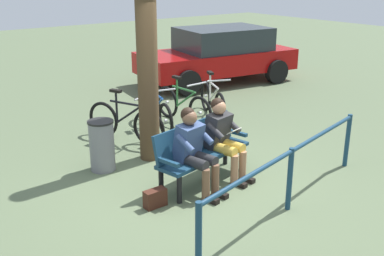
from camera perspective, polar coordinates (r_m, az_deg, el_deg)
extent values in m
plane|color=#566647|center=(6.63, 1.19, -7.47)|extent=(40.00, 40.00, 0.00)
cube|color=navy|center=(6.67, 1.56, -3.31)|extent=(1.66, 0.75, 0.05)
cube|color=navy|center=(6.70, 0.33, -1.04)|extent=(1.60, 0.45, 0.42)
cube|color=navy|center=(7.19, 5.46, -0.57)|extent=(0.14, 0.40, 0.05)
cube|color=navy|center=(6.10, -3.03, -4.17)|extent=(0.14, 0.40, 0.05)
cylinder|color=black|center=(7.19, 6.27, -3.65)|extent=(0.07, 0.07, 0.40)
cylinder|color=black|center=(6.17, -1.57, -7.55)|extent=(0.07, 0.07, 0.40)
cylinder|color=black|center=(7.38, 4.12, -2.99)|extent=(0.07, 0.07, 0.40)
cylinder|color=black|center=(6.38, -3.82, -6.63)|extent=(0.07, 0.07, 0.40)
cube|color=#262628|center=(6.81, 3.15, -0.29)|extent=(0.43, 0.38, 0.55)
sphere|color=#A87554|center=(6.69, 3.34, 2.54)|extent=(0.21, 0.21, 0.21)
sphere|color=black|center=(6.70, 3.15, 2.89)|extent=(0.20, 0.20, 0.20)
cylinder|color=gold|center=(6.85, 4.95, -2.18)|extent=(0.23, 0.42, 0.15)
cylinder|color=#A87554|center=(6.84, 6.23, -4.65)|extent=(0.11, 0.11, 0.45)
cube|color=black|center=(6.87, 6.86, -6.31)|extent=(0.13, 0.23, 0.07)
cylinder|color=#262628|center=(6.88, 4.98, 0.40)|extent=(0.15, 0.32, 0.23)
cylinder|color=gold|center=(6.70, 3.93, -2.65)|extent=(0.23, 0.42, 0.15)
cylinder|color=#A87554|center=(6.69, 5.24, -5.17)|extent=(0.11, 0.11, 0.45)
cube|color=black|center=(6.72, 5.88, -6.87)|extent=(0.13, 0.23, 0.07)
cylinder|color=#262628|center=(6.57, 2.90, -0.44)|extent=(0.15, 0.32, 0.23)
cube|color=silver|center=(6.62, 5.20, -0.36)|extent=(0.22, 0.16, 0.09)
cube|color=#334772|center=(6.35, -0.44, -1.72)|extent=(0.43, 0.38, 0.55)
sphere|color=brown|center=(6.22, -0.31, 1.29)|extent=(0.21, 0.21, 0.21)
sphere|color=black|center=(6.23, -0.52, 1.67)|extent=(0.20, 0.20, 0.20)
cylinder|color=#262628|center=(6.38, 1.51, -3.75)|extent=(0.23, 0.42, 0.15)
cylinder|color=brown|center=(6.38, 2.87, -6.40)|extent=(0.11, 0.11, 0.45)
cube|color=black|center=(6.40, 3.55, -8.19)|extent=(0.13, 0.23, 0.07)
cylinder|color=#334772|center=(6.40, 1.56, -0.97)|extent=(0.15, 0.32, 0.23)
cylinder|color=#262628|center=(6.24, 0.32, -4.28)|extent=(0.23, 0.42, 0.15)
cylinder|color=brown|center=(6.24, 1.72, -7.00)|extent=(0.11, 0.11, 0.45)
cube|color=black|center=(6.27, 2.41, -8.82)|extent=(0.13, 0.23, 0.07)
cylinder|color=#334772|center=(6.12, -0.85, -1.94)|extent=(0.15, 0.32, 0.23)
cube|color=#3F1E14|center=(6.14, -4.56, -8.61)|extent=(0.30, 0.14, 0.24)
cylinder|color=#4C3823|center=(7.21, -5.56, 9.21)|extent=(0.33, 0.33, 3.48)
cylinder|color=slate|center=(7.22, -11.02, -2.25)|extent=(0.38, 0.38, 0.77)
cylinder|color=black|center=(7.09, -11.22, 0.76)|extent=(0.40, 0.40, 0.03)
torus|color=black|center=(9.19, 3.46, 2.37)|extent=(0.31, 0.63, 0.66)
cylinder|color=silver|center=(9.19, 3.46, 2.37)|extent=(0.07, 0.07, 0.06)
torus|color=black|center=(10.13, 1.69, 3.97)|extent=(0.31, 0.63, 0.66)
cylinder|color=silver|center=(10.13, 1.69, 3.97)|extent=(0.07, 0.07, 0.06)
cylinder|color=silver|center=(9.56, 2.56, 5.40)|extent=(0.28, 0.60, 0.04)
cylinder|color=silver|center=(9.54, 2.69, 4.12)|extent=(0.27, 0.57, 0.43)
cylinder|color=silver|center=(9.75, 2.24, 5.19)|extent=(0.04, 0.04, 0.55)
cube|color=black|center=(9.69, 2.26, 6.80)|extent=(0.17, 0.24, 0.05)
cylinder|color=#B2B2B7|center=(9.14, 3.33, 5.85)|extent=(0.46, 0.21, 0.03)
torus|color=black|center=(8.91, 1.01, 1.87)|extent=(0.11, 0.66, 0.66)
cylinder|color=silver|center=(8.91, 1.01, 1.87)|extent=(0.05, 0.06, 0.06)
torus|color=black|center=(9.66, -3.07, 3.20)|extent=(0.11, 0.66, 0.66)
cylinder|color=silver|center=(9.66, -3.07, 3.20)|extent=(0.05, 0.06, 0.06)
cylinder|color=#337238|center=(9.18, -1.12, 4.84)|extent=(0.09, 0.63, 0.04)
cylinder|color=#337238|center=(9.17, -0.79, 3.54)|extent=(0.08, 0.60, 0.43)
cylinder|color=#337238|center=(9.34, -1.85, 4.57)|extent=(0.04, 0.04, 0.55)
cube|color=black|center=(9.27, -1.87, 6.24)|extent=(0.11, 0.23, 0.05)
cylinder|color=#B2B2B7|center=(8.84, 0.59, 5.42)|extent=(0.48, 0.07, 0.03)
torus|color=black|center=(8.47, -3.26, 0.90)|extent=(0.20, 0.66, 0.66)
cylinder|color=silver|center=(8.47, -3.26, 0.90)|extent=(0.06, 0.07, 0.06)
torus|color=black|center=(9.38, -5.56, 2.66)|extent=(0.20, 0.66, 0.66)
cylinder|color=silver|center=(9.38, -5.56, 2.66)|extent=(0.06, 0.07, 0.06)
cylinder|color=#1E519E|center=(8.82, -4.53, 4.18)|extent=(0.17, 0.63, 0.04)
cylinder|color=#1E519E|center=(8.80, -4.32, 2.80)|extent=(0.17, 0.59, 0.43)
cylinder|color=#1E519E|center=(9.00, -4.93, 3.96)|extent=(0.04, 0.04, 0.55)
cube|color=black|center=(8.94, -4.98, 5.69)|extent=(0.13, 0.23, 0.05)
cylinder|color=#B2B2B7|center=(8.40, -3.59, 4.66)|extent=(0.48, 0.13, 0.03)
torus|color=black|center=(8.09, -5.33, -0.02)|extent=(0.31, 0.63, 0.66)
cylinder|color=silver|center=(8.09, -5.33, -0.02)|extent=(0.07, 0.07, 0.06)
torus|color=black|center=(8.70, -10.85, 1.08)|extent=(0.31, 0.63, 0.66)
cylinder|color=silver|center=(8.70, -10.85, 1.08)|extent=(0.07, 0.07, 0.06)
cylinder|color=black|center=(8.27, -8.31, 3.04)|extent=(0.28, 0.60, 0.04)
cylinder|color=black|center=(8.28, -7.81, 1.64)|extent=(0.27, 0.56, 0.43)
cylinder|color=black|center=(8.41, -9.27, 2.68)|extent=(0.04, 0.04, 0.55)
cube|color=black|center=(8.33, -9.38, 4.53)|extent=(0.17, 0.24, 0.05)
cylinder|color=#B2B2B7|center=(7.99, -6.05, 3.83)|extent=(0.45, 0.22, 0.03)
cylinder|color=navy|center=(7.61, 18.58, -1.47)|extent=(0.07, 0.07, 0.85)
cylinder|color=navy|center=(6.05, 11.94, -6.19)|extent=(0.07, 0.07, 0.85)
cylinder|color=navy|center=(4.69, 0.81, -13.66)|extent=(0.07, 0.07, 0.85)
cylinder|color=navy|center=(5.90, 12.19, -2.80)|extent=(3.58, 0.87, 0.06)
cube|color=#A50C0C|center=(12.72, 3.01, 8.29)|extent=(4.41, 2.37, 0.55)
cube|color=#262D33|center=(12.73, 3.84, 10.90)|extent=(2.52, 1.97, 0.60)
cylinder|color=black|center=(11.34, -0.49, 5.57)|extent=(0.66, 0.31, 0.64)
cylinder|color=black|center=(12.91, -4.34, 7.18)|extent=(0.66, 0.31, 0.64)
cylinder|color=black|center=(12.84, 10.36, 6.85)|extent=(0.66, 0.31, 0.64)
cylinder|color=black|center=(14.24, 5.78, 8.25)|extent=(0.66, 0.31, 0.64)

